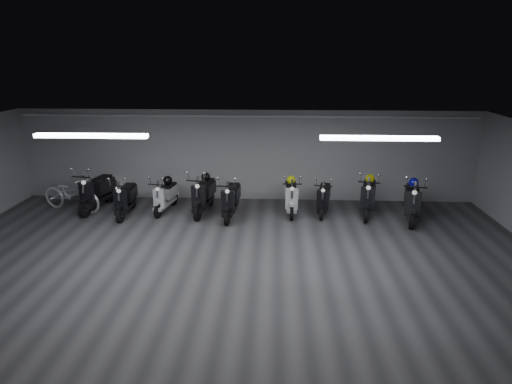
{
  "coord_description": "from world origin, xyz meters",
  "views": [
    {
      "loc": [
        0.87,
        -7.59,
        4.37
      ],
      "look_at": [
        0.41,
        2.5,
        1.05
      ],
      "focal_mm": 29.47,
      "sensor_mm": 36.0,
      "label": 1
    }
  ],
  "objects_px": {
    "helmet_3": "(206,177)",
    "scooter_7": "(324,193)",
    "scooter_9": "(413,196)",
    "helmet_1": "(370,178)",
    "scooter_3": "(203,189)",
    "scooter_0": "(96,186)",
    "scooter_2": "(165,192)",
    "scooter_5": "(231,194)",
    "helmet_4": "(168,180)",
    "helmet_2": "(413,182)",
    "scooter_8": "(369,191)",
    "scooter_6": "(291,191)",
    "scooter_1": "(125,194)",
    "helmet_0": "(291,180)",
    "bicycle": "(71,190)"
  },
  "relations": [
    {
      "from": "helmet_3",
      "to": "scooter_7",
      "type": "bearing_deg",
      "value": -2.67
    },
    {
      "from": "scooter_9",
      "to": "helmet_1",
      "type": "bearing_deg",
      "value": 163.08
    },
    {
      "from": "scooter_7",
      "to": "helmet_3",
      "type": "distance_m",
      "value": 3.43
    },
    {
      "from": "scooter_3",
      "to": "scooter_7",
      "type": "height_order",
      "value": "scooter_3"
    },
    {
      "from": "scooter_0",
      "to": "scooter_3",
      "type": "height_order",
      "value": "scooter_0"
    },
    {
      "from": "scooter_2",
      "to": "helmet_1",
      "type": "distance_m",
      "value": 5.89
    },
    {
      "from": "scooter_5",
      "to": "helmet_3",
      "type": "distance_m",
      "value": 1.01
    },
    {
      "from": "scooter_3",
      "to": "scooter_5",
      "type": "distance_m",
      "value": 0.86
    },
    {
      "from": "scooter_7",
      "to": "helmet_4",
      "type": "bearing_deg",
      "value": -171.93
    },
    {
      "from": "scooter_3",
      "to": "scooter_9",
      "type": "relative_size",
      "value": 0.99
    },
    {
      "from": "scooter_0",
      "to": "helmet_2",
      "type": "distance_m",
      "value": 9.03
    },
    {
      "from": "scooter_5",
      "to": "helmet_3",
      "type": "xyz_separation_m",
      "value": [
        -0.78,
        0.55,
        0.34
      ]
    },
    {
      "from": "helmet_1",
      "to": "scooter_2",
      "type": "bearing_deg",
      "value": -177.6
    },
    {
      "from": "scooter_8",
      "to": "helmet_3",
      "type": "bearing_deg",
      "value": -167.96
    },
    {
      "from": "scooter_6",
      "to": "scooter_7",
      "type": "height_order",
      "value": "scooter_6"
    },
    {
      "from": "helmet_2",
      "to": "scooter_9",
      "type": "bearing_deg",
      "value": -104.79
    },
    {
      "from": "scooter_3",
      "to": "scooter_5",
      "type": "height_order",
      "value": "scooter_3"
    },
    {
      "from": "scooter_0",
      "to": "scooter_3",
      "type": "relative_size",
      "value": 1.03
    },
    {
      "from": "scooter_1",
      "to": "scooter_2",
      "type": "relative_size",
      "value": 1.07
    },
    {
      "from": "helmet_1",
      "to": "helmet_3",
      "type": "distance_m",
      "value": 4.71
    },
    {
      "from": "helmet_0",
      "to": "helmet_4",
      "type": "xyz_separation_m",
      "value": [
        -3.59,
        -0.06,
        -0.05
      ]
    },
    {
      "from": "scooter_6",
      "to": "bicycle",
      "type": "relative_size",
      "value": 0.89
    },
    {
      "from": "helmet_4",
      "to": "scooter_9",
      "type": "bearing_deg",
      "value": -5.11
    },
    {
      "from": "scooter_1",
      "to": "helmet_0",
      "type": "distance_m",
      "value": 4.73
    },
    {
      "from": "scooter_5",
      "to": "scooter_8",
      "type": "xyz_separation_m",
      "value": [
        3.86,
        0.35,
        0.03
      ]
    },
    {
      "from": "scooter_3",
      "to": "scooter_9",
      "type": "height_order",
      "value": "scooter_9"
    },
    {
      "from": "scooter_5",
      "to": "scooter_9",
      "type": "height_order",
      "value": "scooter_9"
    },
    {
      "from": "scooter_5",
      "to": "scooter_7",
      "type": "relative_size",
      "value": 1.09
    },
    {
      "from": "scooter_7",
      "to": "helmet_2",
      "type": "height_order",
      "value": "scooter_7"
    },
    {
      "from": "scooter_0",
      "to": "scooter_9",
      "type": "distance_m",
      "value": 8.96
    },
    {
      "from": "scooter_7",
      "to": "helmet_0",
      "type": "bearing_deg",
      "value": 175.2
    },
    {
      "from": "scooter_3",
      "to": "scooter_5",
      "type": "bearing_deg",
      "value": -11.97
    },
    {
      "from": "scooter_9",
      "to": "scooter_8",
      "type": "bearing_deg",
      "value": 175.51
    },
    {
      "from": "helmet_4",
      "to": "scooter_5",
      "type": "bearing_deg",
      "value": -16.93
    },
    {
      "from": "helmet_0",
      "to": "helmet_1",
      "type": "bearing_deg",
      "value": -0.94
    },
    {
      "from": "helmet_1",
      "to": "helmet_2",
      "type": "distance_m",
      "value": 1.17
    },
    {
      "from": "scooter_3",
      "to": "helmet_3",
      "type": "distance_m",
      "value": 0.4
    },
    {
      "from": "scooter_5",
      "to": "scooter_6",
      "type": "relative_size",
      "value": 1.04
    },
    {
      "from": "helmet_1",
      "to": "helmet_0",
      "type": "bearing_deg",
      "value": 179.06
    },
    {
      "from": "scooter_0",
      "to": "bicycle",
      "type": "xyz_separation_m",
      "value": [
        -0.7,
        -0.14,
        -0.1
      ]
    },
    {
      "from": "scooter_7",
      "to": "helmet_4",
      "type": "height_order",
      "value": "scooter_7"
    },
    {
      "from": "scooter_9",
      "to": "helmet_4",
      "type": "relative_size",
      "value": 7.08
    },
    {
      "from": "scooter_7",
      "to": "scooter_1",
      "type": "bearing_deg",
      "value": -165.56
    },
    {
      "from": "bicycle",
      "to": "helmet_4",
      "type": "distance_m",
      "value": 2.81
    },
    {
      "from": "scooter_9",
      "to": "bicycle",
      "type": "distance_m",
      "value": 9.66
    },
    {
      "from": "helmet_4",
      "to": "scooter_1",
      "type": "bearing_deg",
      "value": -151.88
    },
    {
      "from": "scooter_3",
      "to": "helmet_0",
      "type": "relative_size",
      "value": 7.59
    },
    {
      "from": "helmet_2",
      "to": "helmet_4",
      "type": "relative_size",
      "value": 0.99
    },
    {
      "from": "scooter_0",
      "to": "scooter_9",
      "type": "bearing_deg",
      "value": 6.74
    },
    {
      "from": "scooter_6",
      "to": "scooter_9",
      "type": "relative_size",
      "value": 0.9
    }
  ]
}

